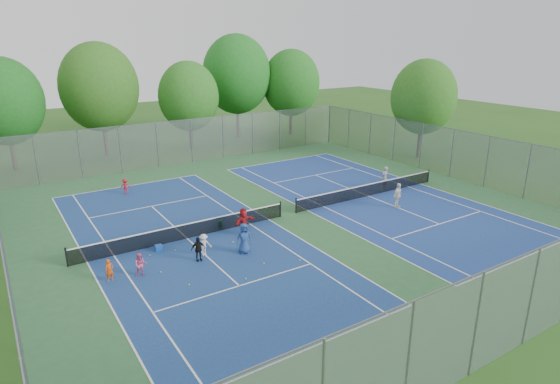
% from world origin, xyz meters
% --- Properties ---
extents(ground, '(120.00, 120.00, 0.00)m').
position_xyz_m(ground, '(0.00, 0.00, 0.00)').
color(ground, '#27531A').
rests_on(ground, ground).
extents(court_pad, '(32.00, 32.00, 0.01)m').
position_xyz_m(court_pad, '(0.00, 0.00, 0.01)').
color(court_pad, '#2C5E34').
rests_on(court_pad, ground).
extents(court_left, '(10.97, 23.77, 0.01)m').
position_xyz_m(court_left, '(-7.00, 0.00, 0.02)').
color(court_left, navy).
rests_on(court_left, court_pad).
extents(court_right, '(10.97, 23.77, 0.01)m').
position_xyz_m(court_right, '(7.00, 0.00, 0.02)').
color(court_right, navy).
rests_on(court_right, court_pad).
extents(net_left, '(12.87, 0.10, 0.91)m').
position_xyz_m(net_left, '(-7.00, 0.00, 0.46)').
color(net_left, black).
rests_on(net_left, ground).
extents(net_right, '(12.87, 0.10, 0.91)m').
position_xyz_m(net_right, '(7.00, 0.00, 0.46)').
color(net_right, black).
rests_on(net_right, ground).
extents(fence_north, '(32.00, 0.10, 4.00)m').
position_xyz_m(fence_north, '(0.00, 16.00, 2.00)').
color(fence_north, gray).
rests_on(fence_north, ground).
extents(fence_south, '(32.00, 0.10, 4.00)m').
position_xyz_m(fence_south, '(0.00, -16.00, 2.00)').
color(fence_south, gray).
rests_on(fence_south, ground).
extents(fence_west, '(0.10, 32.00, 4.00)m').
position_xyz_m(fence_west, '(-16.00, 0.00, 2.00)').
color(fence_west, gray).
rests_on(fence_west, ground).
extents(fence_east, '(0.10, 32.00, 4.00)m').
position_xyz_m(fence_east, '(16.00, 0.00, 2.00)').
color(fence_east, gray).
rests_on(fence_east, ground).
extents(tree_nw, '(6.40, 6.40, 9.58)m').
position_xyz_m(tree_nw, '(-14.00, 22.00, 5.89)').
color(tree_nw, '#443326').
rests_on(tree_nw, ground).
extents(tree_nl, '(7.20, 7.20, 10.69)m').
position_xyz_m(tree_nl, '(-6.00, 23.00, 6.54)').
color(tree_nl, '#443326').
rests_on(tree_nl, ground).
extents(tree_nc, '(6.00, 6.00, 8.85)m').
position_xyz_m(tree_nc, '(2.00, 21.00, 5.39)').
color(tree_nc, '#443326').
rests_on(tree_nc, ground).
extents(tree_nr, '(7.60, 7.60, 11.42)m').
position_xyz_m(tree_nr, '(9.00, 24.00, 7.04)').
color(tree_nr, '#443326').
rests_on(tree_nr, ground).
extents(tree_ne, '(6.60, 6.60, 9.77)m').
position_xyz_m(tree_ne, '(15.00, 22.00, 5.97)').
color(tree_ne, '#443326').
rests_on(tree_ne, ground).
extents(tree_side_e, '(6.00, 6.00, 9.20)m').
position_xyz_m(tree_side_e, '(19.00, 6.00, 5.74)').
color(tree_side_e, '#443326').
rests_on(tree_side_e, ground).
extents(ball_crate, '(0.41, 0.41, 0.32)m').
position_xyz_m(ball_crate, '(-8.89, -0.66, 0.16)').
color(ball_crate, blue).
rests_on(ball_crate, ground).
extents(ball_hopper, '(0.32, 0.32, 0.47)m').
position_xyz_m(ball_hopper, '(-4.69, 0.43, 0.23)').
color(ball_hopper, green).
rests_on(ball_hopper, ground).
extents(student_a, '(0.46, 0.35, 1.13)m').
position_xyz_m(student_a, '(-11.92, -2.65, 0.56)').
color(student_a, '#CC4C13').
rests_on(student_a, ground).
extents(student_b, '(0.70, 0.61, 1.22)m').
position_xyz_m(student_b, '(-10.54, -2.97, 0.61)').
color(student_b, '#CF5080').
rests_on(student_b, ground).
extents(student_c, '(0.80, 0.49, 1.21)m').
position_xyz_m(student_c, '(-7.03, -2.50, 0.60)').
color(student_c, silver).
rests_on(student_c, ground).
extents(student_d, '(0.80, 0.38, 1.32)m').
position_xyz_m(student_d, '(-7.54, -2.95, 0.66)').
color(student_d, black).
rests_on(student_d, ground).
extents(student_e, '(0.95, 0.75, 1.70)m').
position_xyz_m(student_e, '(-5.11, -3.42, 0.85)').
color(student_e, navy).
rests_on(student_e, ground).
extents(student_f, '(1.61, 0.85, 1.66)m').
position_xyz_m(student_f, '(-3.98, -1.29, 0.83)').
color(student_f, maroon).
rests_on(student_f, ground).
extents(child_far_baseline, '(0.83, 0.62, 1.15)m').
position_xyz_m(child_far_baseline, '(-7.71, 10.14, 0.58)').
color(child_far_baseline, maroon).
rests_on(child_far_baseline, ground).
extents(instructor, '(0.68, 0.49, 1.74)m').
position_xyz_m(instructor, '(9.27, 0.71, 0.87)').
color(instructor, gray).
rests_on(instructor, ground).
extents(teen_court_b, '(1.09, 0.67, 1.74)m').
position_xyz_m(teen_court_b, '(6.98, -2.85, 0.87)').
color(teen_court_b, white).
rests_on(teen_court_b, ground).
extents(tennis_ball_0, '(0.07, 0.07, 0.07)m').
position_xyz_m(tennis_ball_0, '(-5.02, -1.93, 0.03)').
color(tennis_ball_0, '#D6F338').
rests_on(tennis_ball_0, ground).
extents(tennis_ball_1, '(0.07, 0.07, 0.07)m').
position_xyz_m(tennis_ball_1, '(-6.28, -1.76, 0.03)').
color(tennis_ball_1, '#E7F338').
rests_on(tennis_ball_1, ground).
extents(tennis_ball_2, '(0.07, 0.07, 0.07)m').
position_xyz_m(tennis_ball_2, '(-9.52, -1.05, 0.03)').
color(tennis_ball_2, '#B3D331').
rests_on(tennis_ball_2, ground).
extents(tennis_ball_3, '(0.07, 0.07, 0.07)m').
position_xyz_m(tennis_ball_3, '(-9.65, -3.18, 0.03)').
color(tennis_ball_3, gold).
rests_on(tennis_ball_3, ground).
extents(tennis_ball_4, '(0.07, 0.07, 0.07)m').
position_xyz_m(tennis_ball_4, '(-8.15, -1.20, 0.03)').
color(tennis_ball_4, '#BAE034').
rests_on(tennis_ball_4, ground).
extents(tennis_ball_5, '(0.07, 0.07, 0.07)m').
position_xyz_m(tennis_ball_5, '(-6.44, -6.00, 0.03)').
color(tennis_ball_5, '#C4E635').
rests_on(tennis_ball_5, ground).
extents(tennis_ball_6, '(0.07, 0.07, 0.07)m').
position_xyz_m(tennis_ball_6, '(-8.95, -5.09, 0.03)').
color(tennis_ball_6, '#D9EF37').
rests_on(tennis_ball_6, ground).
extents(tennis_ball_7, '(0.07, 0.07, 0.07)m').
position_xyz_m(tennis_ball_7, '(-4.89, -5.12, 0.03)').
color(tennis_ball_7, '#CCDF33').
rests_on(tennis_ball_7, ground).
extents(tennis_ball_8, '(0.07, 0.07, 0.07)m').
position_xyz_m(tennis_ball_8, '(-7.10, -1.37, 0.03)').
color(tennis_ball_8, '#CED431').
rests_on(tennis_ball_8, ground).
extents(tennis_ball_9, '(0.07, 0.07, 0.07)m').
position_xyz_m(tennis_ball_9, '(-3.14, -5.81, 0.03)').
color(tennis_ball_9, '#EBF338').
rests_on(tennis_ball_9, ground).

